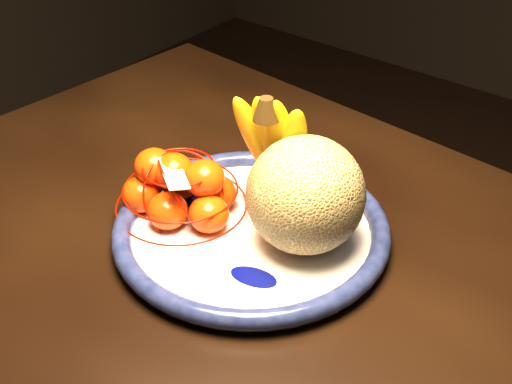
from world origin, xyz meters
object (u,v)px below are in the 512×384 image
Objects in this scene: cantaloupe at (306,195)px; banana_bunch at (277,143)px; fruit_bowl at (251,230)px; mandarin_bag at (181,190)px.

cantaloupe is 0.09m from banana_bunch.
fruit_bowl is 0.12m from banana_bunch.
mandarin_bag is (-0.09, -0.09, -0.06)m from banana_bunch.
banana_bunch is 0.14m from mandarin_bag.
cantaloupe is (0.07, 0.02, 0.07)m from fruit_bowl.
fruit_bowl is at bearing 15.09° from mandarin_bag.
cantaloupe reaches higher than fruit_bowl.
cantaloupe is 0.18m from mandarin_bag.
mandarin_bag is (-0.17, -0.05, -0.04)m from cantaloupe.
banana_bunch reaches higher than mandarin_bag.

